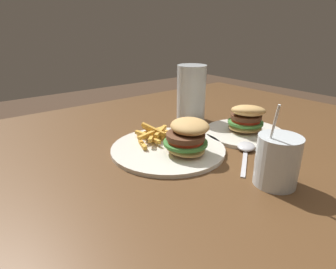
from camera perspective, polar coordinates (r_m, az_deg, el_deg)
name	(u,v)px	position (r m, az deg, el deg)	size (l,w,h in m)	color
dining_table	(208,188)	(0.78, 8.10, -10.73)	(1.22, 1.40, 0.70)	brown
meal_plate_near	(175,143)	(0.69, 1.44, -1.75)	(0.29, 0.29, 0.10)	silver
beer_glass	(191,96)	(0.92, 4.73, 7.89)	(0.09, 0.09, 0.18)	silver
juice_glass	(277,162)	(0.59, 21.28, -5.28)	(0.08, 0.08, 0.17)	silver
spoon	(246,148)	(0.74, 15.56, -2.62)	(0.13, 0.16, 0.02)	silver
meal_plate_far	(245,125)	(0.84, 15.41, 1.86)	(0.23, 0.23, 0.10)	silver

